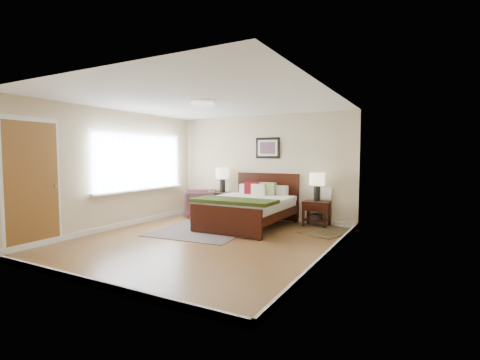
{
  "coord_description": "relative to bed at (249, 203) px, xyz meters",
  "views": [
    {
      "loc": [
        3.55,
        -5.13,
        1.54
      ],
      "look_at": [
        0.22,
        0.96,
        1.05
      ],
      "focal_mm": 26.0,
      "sensor_mm": 36.0,
      "label": 1
    }
  ],
  "objects": [
    {
      "name": "floor",
      "position": [
        -0.15,
        -1.49,
        -0.51
      ],
      "size": [
        5.0,
        5.0,
        0.0
      ],
      "primitive_type": "plane",
      "color": "brown",
      "rests_on": "ground"
    },
    {
      "name": "back_wall",
      "position": [
        -0.15,
        1.01,
        0.74
      ],
      "size": [
        4.5,
        0.04,
        2.5
      ],
      "primitive_type": "cube",
      "color": "beige",
      "rests_on": "ground"
    },
    {
      "name": "front_wall",
      "position": [
        -0.15,
        -3.99,
        0.74
      ],
      "size": [
        4.5,
        0.04,
        2.5
      ],
      "primitive_type": "cube",
      "color": "beige",
      "rests_on": "ground"
    },
    {
      "name": "left_wall",
      "position": [
        -2.4,
        -1.49,
        0.74
      ],
      "size": [
        0.04,
        5.0,
        2.5
      ],
      "primitive_type": "cube",
      "color": "beige",
      "rests_on": "ground"
    },
    {
      "name": "right_wall",
      "position": [
        2.1,
        -1.49,
        0.74
      ],
      "size": [
        0.04,
        5.0,
        2.5
      ],
      "primitive_type": "cube",
      "color": "beige",
      "rests_on": "ground"
    },
    {
      "name": "ceiling",
      "position": [
        -0.15,
        -1.49,
        1.99
      ],
      "size": [
        4.5,
        5.0,
        0.02
      ],
      "primitive_type": "cube",
      "color": "white",
      "rests_on": "back_wall"
    },
    {
      "name": "window",
      "position": [
        -2.34,
        -0.79,
        0.87
      ],
      "size": [
        0.11,
        2.72,
        1.32
      ],
      "color": "silver",
      "rests_on": "left_wall"
    },
    {
      "name": "door",
      "position": [
        -2.38,
        -3.24,
        0.56
      ],
      "size": [
        0.06,
        1.0,
        2.18
      ],
      "color": "silver",
      "rests_on": "ground"
    },
    {
      "name": "ceil_fixture",
      "position": [
        -0.15,
        -1.49,
        1.96
      ],
      "size": [
        0.44,
        0.44,
        0.08
      ],
      "color": "white",
      "rests_on": "ceiling"
    },
    {
      "name": "bed",
      "position": [
        0.0,
        0.0,
        0.0
      ],
      "size": [
        1.69,
        2.05,
        1.1
      ],
      "color": "black",
      "rests_on": "ground"
    },
    {
      "name": "wall_art",
      "position": [
        0.0,
        0.98,
        1.21
      ],
      "size": [
        0.62,
        0.05,
        0.5
      ],
      "color": "black",
      "rests_on": "back_wall"
    },
    {
      "name": "nightstand_left",
      "position": [
        -1.14,
        0.76,
        -0.02
      ],
      "size": [
        0.52,
        0.47,
        0.62
      ],
      "color": "black",
      "rests_on": "ground"
    },
    {
      "name": "nightstand_right",
      "position": [
        1.27,
        0.76,
        -0.17
      ],
      "size": [
        0.55,
        0.41,
        0.55
      ],
      "color": "black",
      "rests_on": "ground"
    },
    {
      "name": "lamp_left",
      "position": [
        -1.14,
        0.78,
        0.53
      ],
      "size": [
        0.33,
        0.33,
        0.61
      ],
      "color": "black",
      "rests_on": "nightstand_left"
    },
    {
      "name": "lamp_right",
      "position": [
        1.27,
        0.78,
        0.46
      ],
      "size": [
        0.33,
        0.33,
        0.61
      ],
      "color": "black",
      "rests_on": "nightstand_right"
    },
    {
      "name": "armchair",
      "position": [
        -1.63,
        0.51,
        -0.17
      ],
      "size": [
        1.02,
        1.01,
        0.68
      ],
      "primitive_type": "imported",
      "rotation": [
        0.0,
        0.0,
        -1.04
      ],
      "color": "brown",
      "rests_on": "ground"
    },
    {
      "name": "rug_persian",
      "position": [
        -0.67,
        -0.49,
        -0.5
      ],
      "size": [
        2.0,
        2.67,
        0.01
      ],
      "primitive_type": "cube",
      "rotation": [
        0.0,
        0.0,
        0.09
      ],
      "color": "#0E0B3A",
      "rests_on": "ground"
    },
    {
      "name": "rug_navy",
      "position": [
        1.65,
        0.31,
        -0.5
      ],
      "size": [
        1.08,
        1.31,
        0.01
      ],
      "primitive_type": "cube",
      "rotation": [
        0.0,
        0.0,
        -0.33
      ],
      "color": "black",
      "rests_on": "ground"
    }
  ]
}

